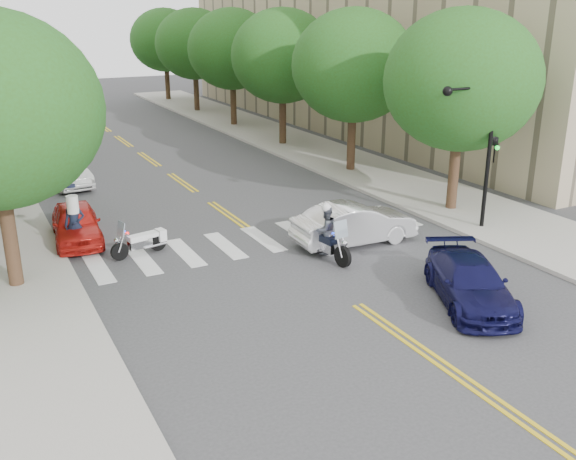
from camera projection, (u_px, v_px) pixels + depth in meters
ground at (357, 305)px, 19.00m from camera, size 140.00×140.00×0.00m
sidewalk_right at (292, 143)px, 41.56m from camera, size 5.00×60.00×0.15m
tree_r_0 at (462, 80)px, 26.07m from camera, size 6.40×6.40×8.45m
tree_r_1 at (354, 66)px, 32.77m from camera, size 6.40×6.40×8.45m
tree_r_2 at (282, 56)px, 39.47m from camera, size 6.40×6.40×8.45m
tree_r_3 at (232, 49)px, 46.17m from camera, size 6.40×6.40×8.45m
tree_r_4 at (194, 44)px, 52.87m from camera, size 6.40×6.40×8.45m
tree_r_5 at (165, 40)px, 59.57m from camera, size 6.40×6.40×8.45m
traffic_signal_pole at (481, 138)px, 24.10m from camera, size 2.82×0.42×6.00m
motorcycle_police at (325, 234)px, 22.29m from camera, size 0.92×2.50×2.04m
motorcycle_parked at (144, 241)px, 22.83m from camera, size 2.12×0.81×1.38m
officer_standing at (75, 225)px, 22.95m from camera, size 0.83×0.66×1.99m
convertible at (354, 224)px, 23.75m from camera, size 4.73×1.79×1.54m
sedan_blue at (470, 282)px, 18.94m from camera, size 3.65×4.99×1.34m
parked_car_a at (76, 224)px, 23.97m from camera, size 2.10×4.34×1.43m
parked_car_b at (67, 172)px, 31.57m from camera, size 1.88×4.44×1.43m
parked_car_c at (62, 166)px, 32.84m from camera, size 2.45×4.90×1.33m
parked_car_d at (43, 146)px, 37.42m from camera, size 2.30×5.09×1.45m
parked_car_e at (15, 132)px, 41.98m from camera, size 1.75×4.02×1.35m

